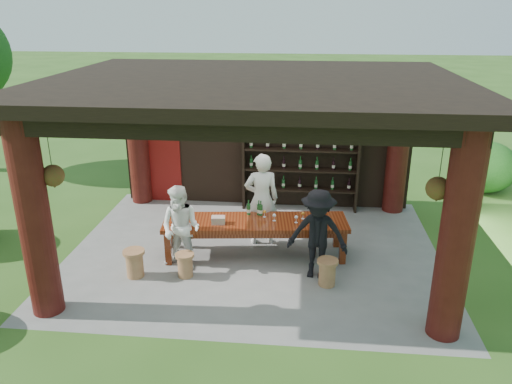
# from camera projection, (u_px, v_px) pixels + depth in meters

# --- Properties ---
(ground) EXTENTS (90.00, 90.00, 0.00)m
(ground) POSITION_uv_depth(u_px,v_px,m) (254.00, 252.00, 10.17)
(ground) COLOR #2D5119
(ground) RESTS_ON ground
(pavilion) EXTENTS (7.50, 6.00, 3.60)m
(pavilion) POSITION_uv_depth(u_px,v_px,m) (255.00, 145.00, 9.83)
(pavilion) COLOR slate
(pavilion) RESTS_ON ground
(wine_shelf) EXTENTS (2.78, 0.42, 2.45)m
(wine_shelf) POSITION_uv_depth(u_px,v_px,m) (300.00, 161.00, 11.95)
(wine_shelf) COLOR black
(wine_shelf) RESTS_ON ground
(tasting_table) EXTENTS (3.68, 1.32, 0.75)m
(tasting_table) POSITION_uv_depth(u_px,v_px,m) (255.00, 226.00, 9.82)
(tasting_table) COLOR #511B0B
(tasting_table) RESTS_ON ground
(stool_near_left) EXTENTS (0.35, 0.35, 0.46)m
(stool_near_left) POSITION_uv_depth(u_px,v_px,m) (185.00, 264.00, 9.17)
(stool_near_left) COLOR #8F5C39
(stool_near_left) RESTS_ON ground
(stool_near_right) EXTENTS (0.38, 0.38, 0.50)m
(stool_near_right) POSITION_uv_depth(u_px,v_px,m) (327.00, 272.00, 8.88)
(stool_near_right) COLOR #8F5C39
(stool_near_right) RESTS_ON ground
(stool_far_left) EXTENTS (0.40, 0.40, 0.53)m
(stool_far_left) POSITION_uv_depth(u_px,v_px,m) (135.00, 263.00, 9.16)
(stool_far_left) COLOR #8F5C39
(stool_far_left) RESTS_ON ground
(host) EXTENTS (0.79, 0.60, 1.95)m
(host) POSITION_uv_depth(u_px,v_px,m) (262.00, 199.00, 10.25)
(host) COLOR silver
(host) RESTS_ON ground
(guest_woman) EXTENTS (0.94, 0.82, 1.64)m
(guest_woman) POSITION_uv_depth(u_px,v_px,m) (181.00, 228.00, 9.28)
(guest_woman) COLOR white
(guest_woman) RESTS_ON ground
(guest_man) EXTENTS (1.18, 0.78, 1.70)m
(guest_man) POSITION_uv_depth(u_px,v_px,m) (318.00, 234.00, 8.96)
(guest_man) COLOR black
(guest_man) RESTS_ON ground
(table_bottles) EXTENTS (0.33, 0.11, 0.31)m
(table_bottles) POSITION_uv_depth(u_px,v_px,m) (256.00, 208.00, 10.00)
(table_bottles) COLOR #194C1E
(table_bottles) RESTS_ON tasting_table
(table_glasses) EXTENTS (1.04, 0.28, 0.15)m
(table_glasses) POSITION_uv_depth(u_px,v_px,m) (290.00, 216.00, 9.79)
(table_glasses) COLOR silver
(table_glasses) RESTS_ON tasting_table
(napkin_basket) EXTENTS (0.28, 0.21, 0.14)m
(napkin_basket) POSITION_uv_depth(u_px,v_px,m) (218.00, 220.00, 9.63)
(napkin_basket) COLOR #BF6672
(napkin_basket) RESTS_ON tasting_table
(shrubs) EXTENTS (14.66, 8.90, 1.36)m
(shrubs) POSITION_uv_depth(u_px,v_px,m) (344.00, 220.00, 10.28)
(shrubs) COLOR #194C14
(shrubs) RESTS_ON ground
(trees) EXTENTS (20.86, 9.81, 4.80)m
(trees) POSITION_uv_depth(u_px,v_px,m) (412.00, 74.00, 10.47)
(trees) COLOR #3F2819
(trees) RESTS_ON ground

